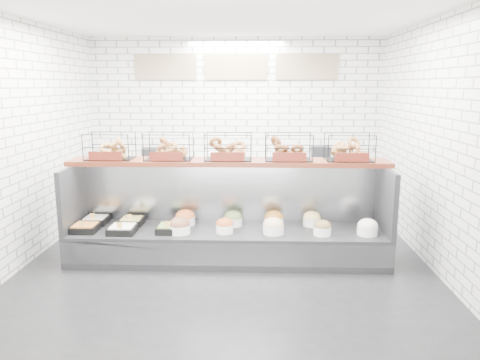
{
  "coord_description": "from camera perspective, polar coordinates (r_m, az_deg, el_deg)",
  "views": [
    {
      "loc": [
        0.36,
        -5.41,
        2.2
      ],
      "look_at": [
        0.15,
        0.45,
        1.01
      ],
      "focal_mm": 35.0,
      "sensor_mm": 36.0,
      "label": 1
    }
  ],
  "objects": [
    {
      "name": "display_case",
      "position": [
        6.06,
        -1.53,
        -6.5
      ],
      "size": [
        4.0,
        0.9,
        1.2
      ],
      "color": "black",
      "rests_on": "ground"
    },
    {
      "name": "ground",
      "position": [
        5.85,
        -1.67,
        -10.61
      ],
      "size": [
        5.5,
        5.5,
        0.0
      ],
      "primitive_type": "plane",
      "color": "black",
      "rests_on": "ground"
    },
    {
      "name": "room_shell",
      "position": [
        6.02,
        -1.41,
        10.14
      ],
      "size": [
        5.02,
        5.51,
        3.01
      ],
      "color": "white",
      "rests_on": "ground"
    },
    {
      "name": "prep_counter",
      "position": [
        8.03,
        -0.59,
        -0.94
      ],
      "size": [
        4.0,
        0.6,
        1.2
      ],
      "color": "#93969B",
      "rests_on": "ground"
    },
    {
      "name": "bagel_shelf",
      "position": [
        5.99,
        -1.4,
        3.64
      ],
      "size": [
        4.1,
        0.5,
        0.4
      ],
      "color": "#491B0F",
      "rests_on": "display_case"
    }
  ]
}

